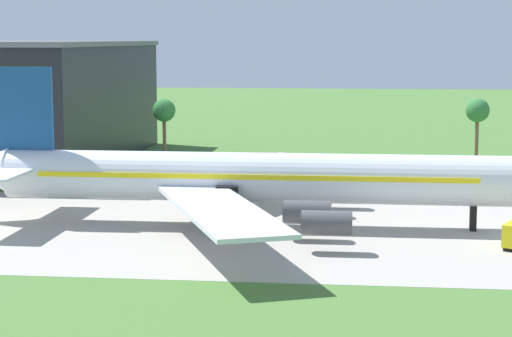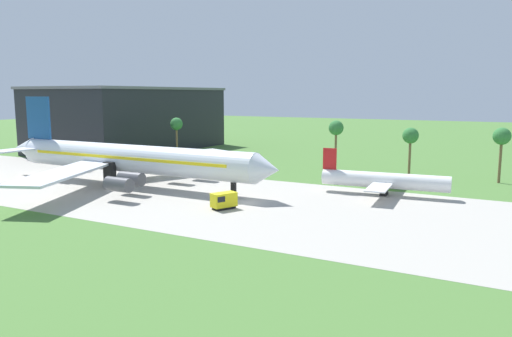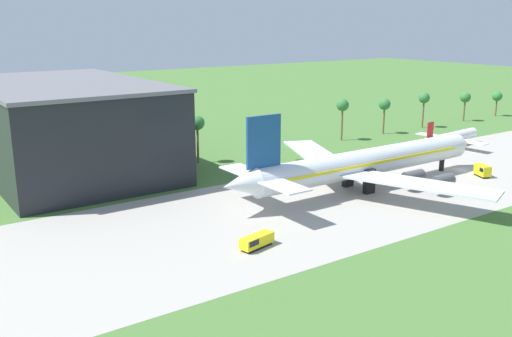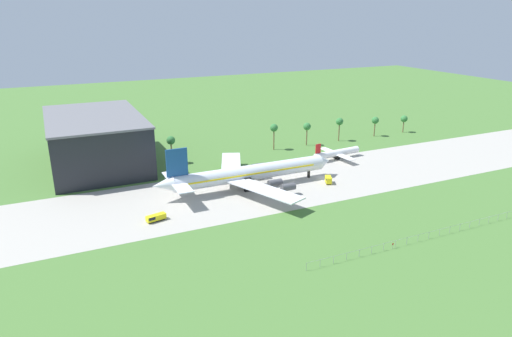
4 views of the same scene
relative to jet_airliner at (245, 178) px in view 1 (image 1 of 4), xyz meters
The scene contains 2 objects.
jet_airliner is the anchor object (origin of this frame).
terminal_building 69.29m from the jet_airliner, 131.71° to the left, with size 36.72×61.20×20.76m.
Camera 1 is at (-17.38, -100.32, 21.13)m, focal length 65.00 mm.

